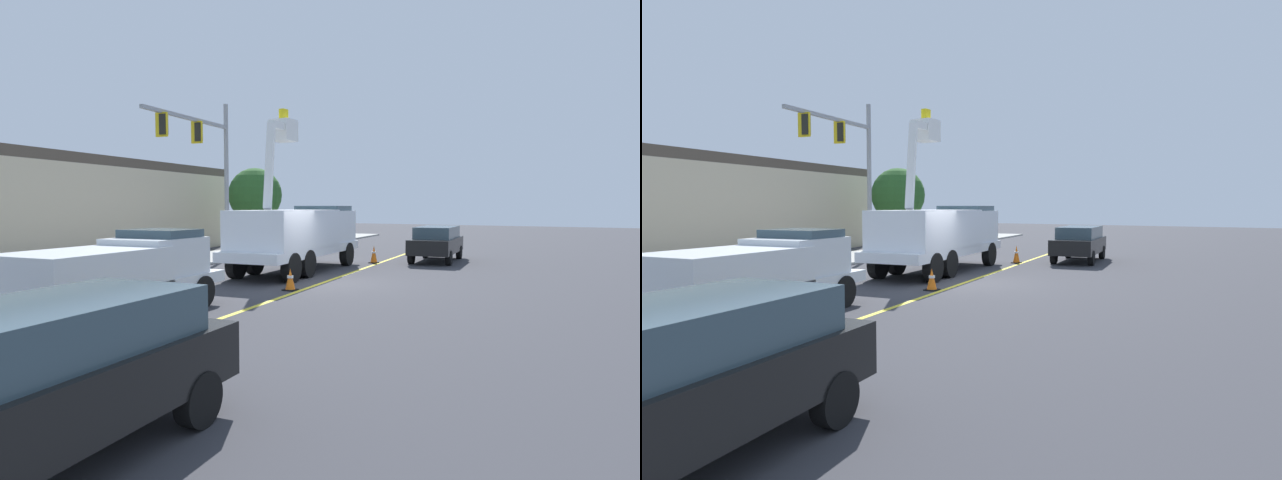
# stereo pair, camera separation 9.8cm
# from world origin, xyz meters

# --- Properties ---
(ground) EXTENTS (120.00, 120.00, 0.00)m
(ground) POSITION_xyz_m (0.00, 0.00, 0.00)
(ground) COLOR #38383D
(sidewalk_far_side) EXTENTS (59.97, 11.28, 0.12)m
(sidewalk_far_side) POSITION_xyz_m (-1.11, 8.57, 0.06)
(sidewalk_far_side) COLOR #9E9E99
(sidewalk_far_side) RESTS_ON ground
(lane_centre_stripe) EXTENTS (49.61, 6.58, 0.01)m
(lane_centre_stripe) POSITION_xyz_m (0.00, 0.00, 0.00)
(lane_centre_stripe) COLOR yellow
(lane_centre_stripe) RESTS_ON ground
(utility_bucket_truck) EXTENTS (8.45, 3.53, 6.77)m
(utility_bucket_truck) POSITION_xyz_m (2.33, 2.53, 1.61)
(utility_bucket_truck) COLOR white
(utility_bucket_truck) RESTS_ON ground
(service_pickup_truck) EXTENTS (5.82, 2.80, 2.06)m
(service_pickup_truck) POSITION_xyz_m (-7.44, 1.24, 1.12)
(service_pickup_truck) COLOR silver
(service_pickup_truck) RESTS_ON ground
(passing_minivan) EXTENTS (5.00, 2.50, 1.69)m
(passing_minivan) POSITION_xyz_m (9.02, -1.18, 0.97)
(passing_minivan) COLOR black
(passing_minivan) RESTS_ON ground
(trailing_sedan) EXTENTS (5.00, 2.50, 1.69)m
(trailing_sedan) POSITION_xyz_m (-12.66, -3.99, 0.97)
(trailing_sedan) COLOR black
(trailing_sedan) RESTS_ON ground
(traffic_cone_leading) EXTENTS (0.40, 0.40, 0.69)m
(traffic_cone_leading) POSITION_xyz_m (-9.55, -0.73, 0.34)
(traffic_cone_leading) COLOR black
(traffic_cone_leading) RESTS_ON ground
(traffic_cone_mid_front) EXTENTS (0.40, 0.40, 0.70)m
(traffic_cone_mid_front) POSITION_xyz_m (-1.96, 0.07, 0.34)
(traffic_cone_mid_front) COLOR black
(traffic_cone_mid_front) RESTS_ON ground
(traffic_cone_mid_rear) EXTENTS (0.40, 0.40, 0.83)m
(traffic_cone_mid_rear) POSITION_xyz_m (6.69, 1.10, 0.41)
(traffic_cone_mid_rear) COLOR black
(traffic_cone_mid_rear) RESTS_ON ground
(traffic_signal_mast) EXTENTS (6.06, 1.01, 7.75)m
(traffic_signal_mast) POSITION_xyz_m (2.94, 8.07, 5.11)
(traffic_signal_mast) COLOR gray
(traffic_signal_mast) RESTS_ON ground
(street_tree_right) EXTENTS (3.33, 3.33, 5.05)m
(street_tree_right) POSITION_xyz_m (10.11, 10.71, 3.37)
(street_tree_right) COLOR brown
(street_tree_right) RESTS_ON ground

